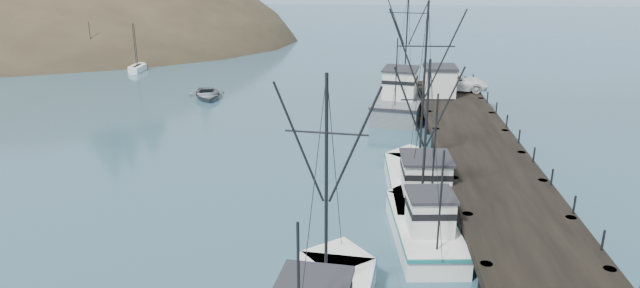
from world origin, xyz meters
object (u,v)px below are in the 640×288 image
object	(u,v)px
trawler_far	(420,184)
pickup_truck	(458,82)
trawler_near	(423,225)
pier_shed	(439,80)
work_vessel	(402,98)
motorboat	(207,98)
pier	(482,155)

from	to	relation	value
trawler_far	pickup_truck	world-z (taller)	trawler_far
trawler_near	pier_shed	bearing A→B (deg)	81.92
trawler_near	work_vessel	world-z (taller)	work_vessel
work_vessel	trawler_far	bearing A→B (deg)	-89.75
pier_shed	pickup_truck	distance (m)	3.04
trawler_near	pickup_truck	xyz separation A→B (m)	(5.59, 27.16, 2.00)
trawler_near	pickup_truck	bearing A→B (deg)	78.36
trawler_near	trawler_far	bearing A→B (deg)	86.73
trawler_far	motorboat	size ratio (longest dim) A/B	2.23
trawler_far	pier_shed	xyz separation A→B (m)	(3.21, 19.16, 2.60)
trawler_far	motorboat	bearing A→B (deg)	130.39
trawler_far	pickup_truck	xyz separation A→B (m)	(5.26, 21.33, 2.00)
trawler_near	pickup_truck	world-z (taller)	trawler_near
pier_shed	motorboat	bearing A→B (deg)	168.19
pier	pier_shed	world-z (taller)	pier_shed
trawler_near	pickup_truck	size ratio (longest dim) A/B	1.70
work_vessel	pier_shed	distance (m)	4.26
trawler_near	trawler_far	world-z (taller)	trawler_far
trawler_near	pier_shed	size ratio (longest dim) A/B	3.14
pier_shed	motorboat	world-z (taller)	pier_shed
pier_shed	pickup_truck	world-z (taller)	pier_shed
motorboat	trawler_far	bearing A→B (deg)	-68.47
trawler_near	pier	bearing A→B (deg)	62.67
work_vessel	pier_shed	size ratio (longest dim) A/B	4.49
pier	pickup_truck	bearing A→B (deg)	87.26
trawler_far	work_vessel	bearing A→B (deg)	90.25
pier	work_vessel	world-z (taller)	work_vessel
work_vessel	pickup_truck	bearing A→B (deg)	6.52
pier_shed	pickup_truck	bearing A→B (deg)	46.60
trawler_far	work_vessel	world-z (taller)	trawler_far
trawler_near	trawler_far	distance (m)	5.84
pier	pickup_truck	world-z (taller)	pickup_truck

